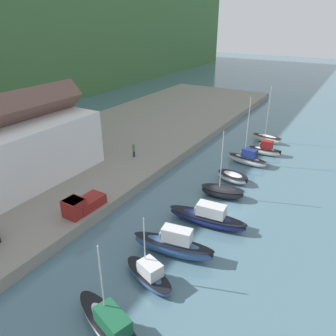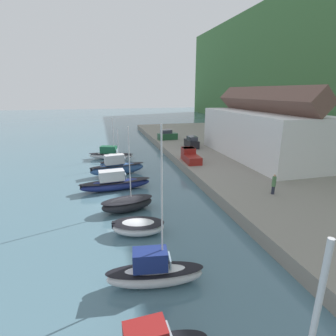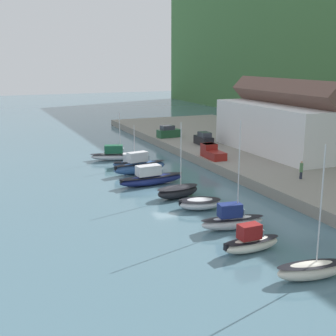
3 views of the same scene
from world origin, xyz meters
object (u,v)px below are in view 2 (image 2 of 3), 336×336
(moored_boat_2, at_px, (117,167))
(moored_boat_5, at_px, (138,227))
(pickup_truck_0, at_px, (190,156))
(moored_boat_1, at_px, (116,163))
(person_on_quay, at_px, (274,184))
(moored_boat_4, at_px, (127,204))
(parked_car_0, at_px, (167,135))
(parked_car_1, at_px, (192,143))
(moored_boat_0, at_px, (111,154))
(moored_boat_3, at_px, (115,183))
(moored_boat_6, at_px, (154,272))

(moored_boat_2, height_order, moored_boat_5, moored_boat_2)
(pickup_truck_0, bearing_deg, moored_boat_1, 162.99)
(person_on_quay, bearing_deg, moored_boat_4, -99.02)
(moored_boat_5, relative_size, person_on_quay, 2.25)
(moored_boat_2, relative_size, moored_boat_4, 0.94)
(parked_car_0, xyz_separation_m, pickup_truck_0, (18.80, -1.20, -0.10))
(parked_car_0, relative_size, parked_car_1, 1.02)
(moored_boat_0, relative_size, moored_boat_4, 0.97)
(moored_boat_0, distance_m, person_on_quay, 28.66)
(moored_boat_3, bearing_deg, moored_boat_1, 170.68)
(moored_boat_3, relative_size, parked_car_1, 2.05)
(moored_boat_4, height_order, parked_car_0, moored_boat_4)
(moored_boat_0, distance_m, moored_boat_2, 9.48)
(moored_boat_1, relative_size, moored_boat_4, 0.71)
(moored_boat_6, relative_size, person_on_quay, 4.65)
(moored_boat_0, bearing_deg, parked_car_0, 145.10)
(moored_boat_4, bearing_deg, moored_boat_1, 169.57)
(moored_boat_0, xyz_separation_m, person_on_quay, (24.03, 15.54, 1.51))
(moored_boat_0, relative_size, pickup_truck_0, 1.71)
(moored_boat_1, xyz_separation_m, parked_car_0, (-15.13, 12.13, 1.44))
(moored_boat_1, distance_m, moored_boat_4, 16.10)
(moored_boat_1, height_order, pickup_truck_0, moored_boat_1)
(pickup_truck_0, bearing_deg, moored_boat_0, 142.88)
(moored_boat_4, xyz_separation_m, person_on_quay, (2.36, 14.86, 1.58))
(moored_boat_5, distance_m, pickup_truck_0, 20.05)
(parked_car_0, bearing_deg, moored_boat_5, -23.23)
(moored_boat_0, xyz_separation_m, moored_boat_1, (5.57, 0.62, -0.11))
(moored_boat_5, relative_size, moored_boat_6, 0.48)
(parked_car_1, xyz_separation_m, pickup_truck_0, (9.64, -3.62, -0.10))
(moored_boat_2, distance_m, moored_boat_6, 23.15)
(moored_boat_0, xyz_separation_m, moored_boat_6, (32.60, 1.19, 0.07))
(moored_boat_5, xyz_separation_m, moored_boat_6, (6.32, 0.10, 0.28))
(moored_boat_5, xyz_separation_m, person_on_quay, (-2.25, 14.46, 1.71))
(moored_boat_4, height_order, parked_car_1, moored_boat_4)
(moored_boat_2, relative_size, pickup_truck_0, 1.67)
(moored_boat_4, bearing_deg, moored_boat_3, 177.22)
(moored_boat_2, xyz_separation_m, moored_boat_4, (12.21, 0.18, -0.35))
(moored_boat_2, xyz_separation_m, moored_boat_3, (6.04, -0.67, -0.20))
(parked_car_1, bearing_deg, parked_car_0, 106.29)
(moored_boat_1, relative_size, moored_boat_6, 0.61)
(parked_car_0, distance_m, parked_car_1, 9.48)
(moored_boat_4, xyz_separation_m, pickup_truck_0, (-12.43, 10.87, 1.30))
(moored_boat_1, distance_m, moored_boat_6, 27.04)
(moored_boat_1, bearing_deg, moored_boat_2, 17.14)
(moored_boat_5, xyz_separation_m, pickup_truck_0, (-17.05, 10.46, 1.43))
(moored_boat_6, relative_size, pickup_truck_0, 2.08)
(moored_boat_6, bearing_deg, parked_car_0, 172.24)
(moored_boat_1, relative_size, moored_boat_2, 0.76)
(moored_boat_0, distance_m, pickup_truck_0, 14.84)
(moored_boat_5, height_order, parked_car_1, parked_car_1)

